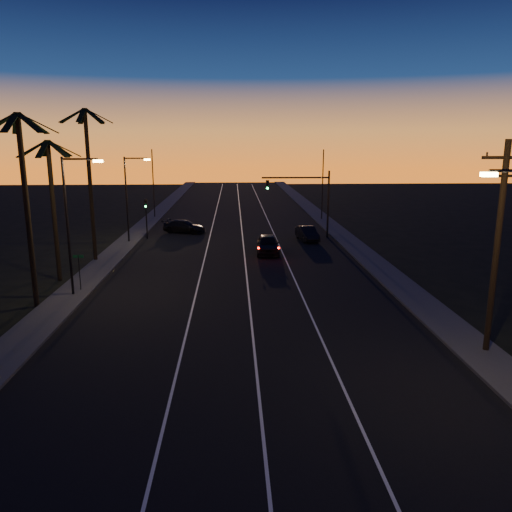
{
  "coord_description": "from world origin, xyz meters",
  "views": [
    {
      "loc": [
        -0.44,
        -11.81,
        9.85
      ],
      "look_at": [
        1.01,
        20.15,
        2.55
      ],
      "focal_mm": 35.0,
      "sensor_mm": 36.0,
      "label": 1
    }
  ],
  "objects_px": {
    "utility_pole": "(497,244)",
    "signal_mast": "(306,192)",
    "lead_car": "(268,244)",
    "cross_car": "(184,226)",
    "right_car": "(307,234)"
  },
  "relations": [
    {
      "from": "utility_pole",
      "to": "cross_car",
      "type": "relative_size",
      "value": 1.92
    },
    {
      "from": "lead_car",
      "to": "cross_car",
      "type": "bearing_deg",
      "value": 127.76
    },
    {
      "from": "utility_pole",
      "to": "signal_mast",
      "type": "bearing_deg",
      "value": 98.47
    },
    {
      "from": "utility_pole",
      "to": "lead_car",
      "type": "height_order",
      "value": "utility_pole"
    },
    {
      "from": "signal_mast",
      "to": "right_car",
      "type": "height_order",
      "value": "signal_mast"
    },
    {
      "from": "lead_car",
      "to": "signal_mast",
      "type": "bearing_deg",
      "value": 59.58
    },
    {
      "from": "utility_pole",
      "to": "right_car",
      "type": "xyz_separation_m",
      "value": [
        -4.5,
        28.28,
        -4.59
      ]
    },
    {
      "from": "utility_pole",
      "to": "right_car",
      "type": "height_order",
      "value": "utility_pole"
    },
    {
      "from": "signal_mast",
      "to": "cross_car",
      "type": "bearing_deg",
      "value": 165.47
    },
    {
      "from": "utility_pole",
      "to": "signal_mast",
      "type": "xyz_separation_m",
      "value": [
        -4.46,
        29.99,
        -0.53
      ]
    },
    {
      "from": "right_car",
      "to": "cross_car",
      "type": "relative_size",
      "value": 0.87
    },
    {
      "from": "right_car",
      "to": "cross_car",
      "type": "bearing_deg",
      "value": 158.65
    },
    {
      "from": "signal_mast",
      "to": "cross_car",
      "type": "xyz_separation_m",
      "value": [
        -13.07,
        3.39,
        -4.07
      ]
    },
    {
      "from": "lead_car",
      "to": "right_car",
      "type": "bearing_deg",
      "value": 53.15
    },
    {
      "from": "signal_mast",
      "to": "cross_car",
      "type": "relative_size",
      "value": 1.36
    }
  ]
}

